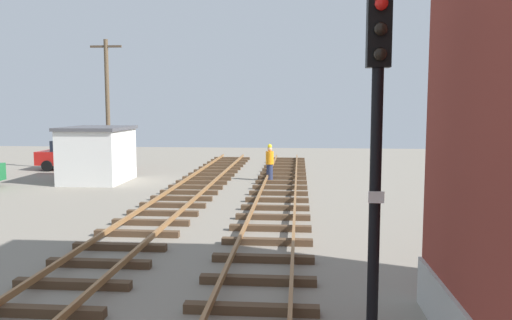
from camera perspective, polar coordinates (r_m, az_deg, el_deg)
name	(u,v)px	position (r m, az deg, el deg)	size (l,w,h in m)	color
signal_mast	(377,130)	(8.16, 13.14, 3.24)	(0.36, 0.40, 5.48)	black
control_hut	(97,154)	(27.00, -17.06, 0.62)	(3.00, 3.80, 2.76)	silver
parked_car_red	(75,155)	(32.53, -19.26, 0.56)	(4.20, 2.04, 1.76)	red
utility_pole_far	(108,103)	(30.93, -16.02, 6.06)	(1.80, 0.24, 7.52)	brown
track_worker_foreground	(270,163)	(26.20, 1.52, -0.28)	(0.40, 0.40, 1.87)	#262D4C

